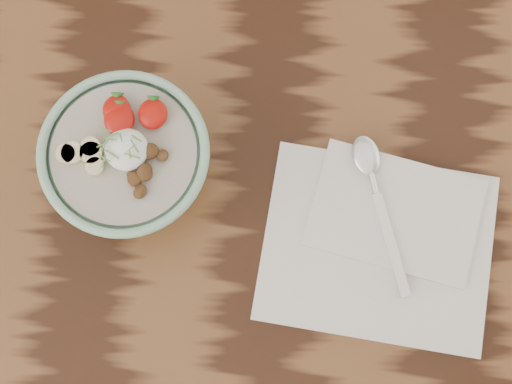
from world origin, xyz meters
TOP-DOWN VIEW (x-y plane):
  - table at (0.00, 0.00)cm, footprint 160.00×90.00cm
  - breakfast_bowl at (5.40, -1.60)cm, footprint 18.11×18.11cm
  - napkin at (33.79, -8.47)cm, footprint 28.27×24.43cm
  - spoon at (32.56, -1.44)cm, footprint 7.37×18.91cm

SIDE VIEW (x-z plane):
  - table at x=0.00cm, z-range 28.20..103.20cm
  - napkin at x=33.79cm, z-range 74.87..76.46cm
  - spoon at x=32.56cm, z-range 76.50..77.50cm
  - breakfast_bowl at x=5.40cm, z-range 75.19..87.08cm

